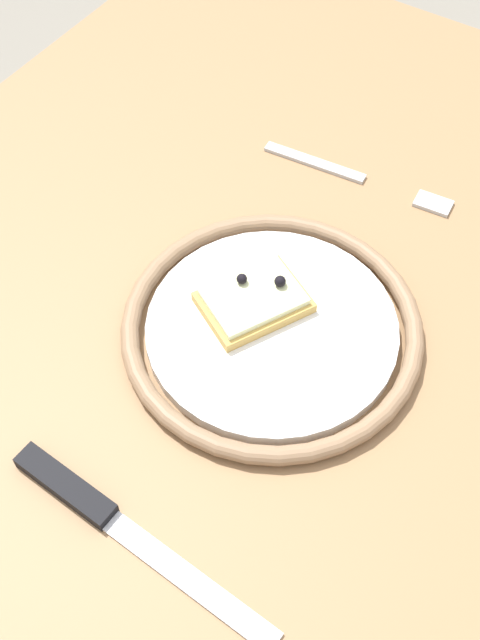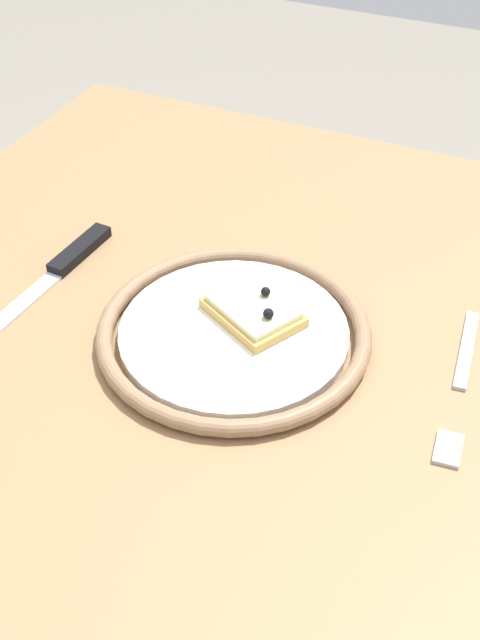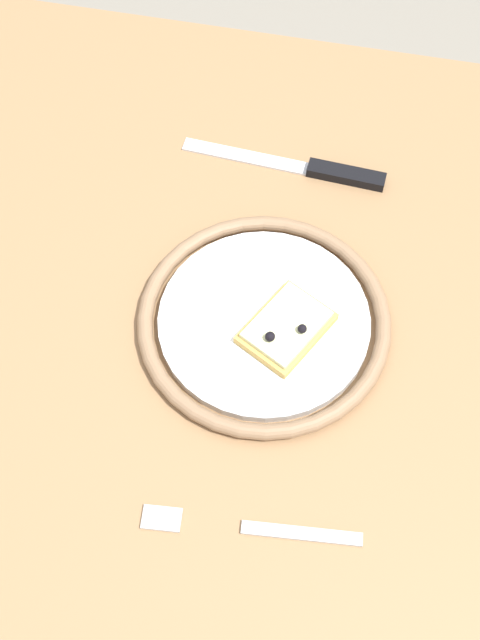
{
  "view_description": "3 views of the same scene",
  "coord_description": "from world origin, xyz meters",
  "px_view_note": "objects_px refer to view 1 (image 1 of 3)",
  "views": [
    {
      "loc": [
        0.4,
        0.16,
        1.33
      ],
      "look_at": [
        0.06,
        -0.05,
        0.79
      ],
      "focal_mm": 45.01,
      "sensor_mm": 36.0,
      "label": 1
    },
    {
      "loc": [
        -0.19,
        0.49,
        1.27
      ],
      "look_at": [
        0.03,
        -0.02,
        0.79
      ],
      "focal_mm": 45.05,
      "sensor_mm": 36.0,
      "label": 2
    },
    {
      "loc": [
        -0.36,
        -0.09,
        1.49
      ],
      "look_at": [
        0.03,
        -0.01,
        0.79
      ],
      "focal_mm": 45.19,
      "sensor_mm": 36.0,
      "label": 3
    }
  ],
  "objects_px": {
    "plate": "(272,328)",
    "knife": "(98,510)",
    "pizza_slice_near": "(254,300)",
    "dining_table": "(320,366)",
    "fork": "(358,177)"
  },
  "relations": [
    {
      "from": "plate",
      "to": "knife",
      "type": "relative_size",
      "value": 1.09
    },
    {
      "from": "pizza_slice_near",
      "to": "knife",
      "type": "height_order",
      "value": "pizza_slice_near"
    },
    {
      "from": "dining_table",
      "to": "plate",
      "type": "distance_m",
      "value": 0.11
    },
    {
      "from": "dining_table",
      "to": "plate",
      "type": "height_order",
      "value": "plate"
    },
    {
      "from": "pizza_slice_near",
      "to": "fork",
      "type": "relative_size",
      "value": 0.54
    },
    {
      "from": "knife",
      "to": "fork",
      "type": "relative_size",
      "value": 1.19
    },
    {
      "from": "dining_table",
      "to": "fork",
      "type": "relative_size",
      "value": 4.69
    },
    {
      "from": "plate",
      "to": "knife",
      "type": "bearing_deg",
      "value": -6.42
    },
    {
      "from": "fork",
      "to": "knife",
      "type": "bearing_deg",
      "value": 0.34
    },
    {
      "from": "fork",
      "to": "dining_table",
      "type": "bearing_deg",
      "value": 19.13
    },
    {
      "from": "knife",
      "to": "dining_table",
      "type": "bearing_deg",
      "value": 167.89
    },
    {
      "from": "plate",
      "to": "fork",
      "type": "relative_size",
      "value": 1.3
    },
    {
      "from": "dining_table",
      "to": "pizza_slice_near",
      "type": "height_order",
      "value": "pizza_slice_near"
    },
    {
      "from": "pizza_slice_near",
      "to": "knife",
      "type": "relative_size",
      "value": 0.45
    },
    {
      "from": "dining_table",
      "to": "knife",
      "type": "bearing_deg",
      "value": -12.11
    }
  ]
}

